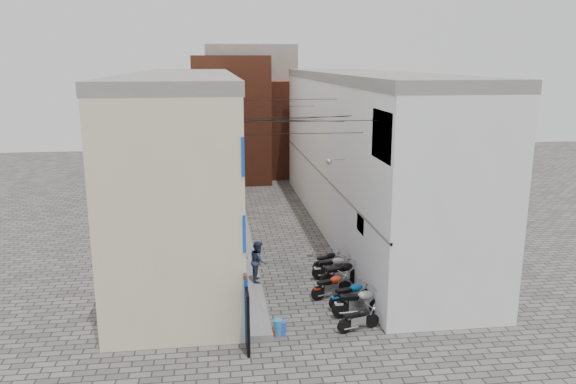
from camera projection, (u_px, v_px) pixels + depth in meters
name	position (u px, v px, depth m)	size (l,w,h in m)	color
ground	(318.00, 339.00, 19.90)	(90.00, 90.00, 0.00)	#4E4C49
plinth	(241.00, 230.00, 32.15)	(0.90, 26.00, 0.25)	gray
building_left	(186.00, 156.00, 30.73)	(5.10, 27.00, 9.00)	beige
building_right	(363.00, 152.00, 32.05)	(5.94, 26.00, 9.00)	silver
building_far_brick_left	(231.00, 119.00, 45.52)	(6.00, 6.00, 10.00)	brown
building_far_brick_right	(289.00, 127.00, 48.32)	(5.00, 6.00, 8.00)	brown
building_far_concrete	(251.00, 107.00, 51.45)	(8.00, 5.00, 11.00)	gray
far_shopfront	(259.00, 171.00, 43.94)	(2.00, 0.30, 2.40)	black
overhead_wires	(289.00, 117.00, 25.65)	(5.80, 13.02, 1.32)	black
motorcycle_a	(359.00, 318.00, 20.42)	(0.53, 1.69, 0.98)	black
motorcycle_b	(360.00, 301.00, 21.50)	(0.69, 2.18, 1.26)	#A7A6AB
motorcycle_c	(351.00, 293.00, 22.36)	(0.63, 2.00, 1.16)	#0C65BB
motorcycle_d	(331.00, 285.00, 23.28)	(0.60, 1.89, 1.09)	#9B1F0B
motorcycle_e	(342.00, 272.00, 24.44)	(0.68, 2.15, 1.25)	black
motorcycle_f	(333.00, 266.00, 25.34)	(0.64, 2.01, 1.17)	silver
motorcycle_g	(328.00, 260.00, 26.36)	(0.54, 1.70, 0.98)	black
person_a	(243.00, 260.00, 24.52)	(0.63, 0.41, 1.71)	#985C37
person_b	(258.00, 261.00, 24.33)	(0.87, 0.68, 1.80)	#343E4E
water_jug_near	(282.00, 328.00, 20.17)	(0.31, 0.31, 0.48)	blue
water_jug_far	(278.00, 327.00, 20.14)	(0.36, 0.36, 0.57)	#2883CA
red_crate	(277.00, 332.00, 20.18)	(0.36, 0.27, 0.23)	#B92F0D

